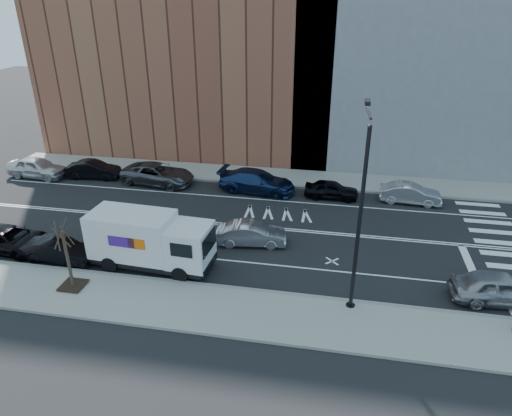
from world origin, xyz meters
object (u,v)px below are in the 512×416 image
(far_parked_a, at_px, (37,167))
(driving_sedan, at_px, (251,234))
(fedex_van, at_px, (150,240))
(near_parked_front, at_px, (500,288))
(far_parked_b, at_px, (94,170))

(far_parked_a, height_order, driving_sedan, far_parked_a)
(far_parked_a, bearing_deg, fedex_van, -122.51)
(far_parked_a, relative_size, near_parked_front, 1.05)
(far_parked_a, height_order, far_parked_b, far_parked_a)
(fedex_van, height_order, far_parked_b, fedex_van)
(fedex_van, xyz_separation_m, driving_sedan, (4.95, 3.40, -0.94))
(fedex_van, bearing_deg, far_parked_a, 146.06)
(driving_sedan, bearing_deg, fedex_van, 116.80)
(far_parked_b, bearing_deg, near_parked_front, -117.52)
(far_parked_a, distance_m, far_parked_b, 4.64)
(fedex_van, xyz_separation_m, near_parked_front, (17.97, 0.04, -0.84))
(fedex_van, height_order, far_parked_a, fedex_van)
(far_parked_a, xyz_separation_m, far_parked_b, (4.59, 0.67, -0.12))
(near_parked_front, bearing_deg, driving_sedan, 71.45)
(far_parked_b, relative_size, driving_sedan, 1.03)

